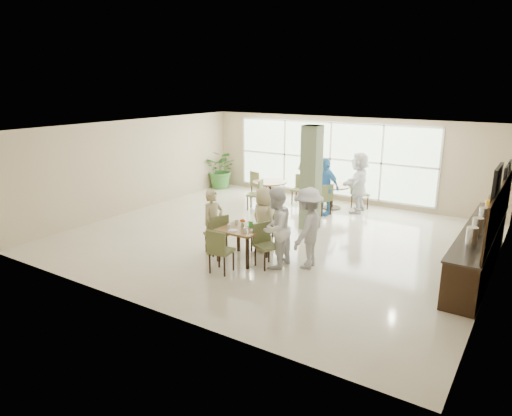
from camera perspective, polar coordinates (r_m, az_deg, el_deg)
The scene contains 23 objects.
ground at distance 11.80m, azimuth 2.35°, elevation -3.71°, with size 10.00×10.00×0.00m, color beige.
room_shell at distance 11.36m, azimuth 2.45°, elevation 4.43°, with size 10.00×10.00×10.00m.
window_bank at distance 15.56m, azimuth 9.25°, elevation 6.10°, with size 7.00×0.04×7.00m.
column at distance 12.27m, azimuth 6.90°, elevation 3.72°, with size 0.45×0.45×2.80m, color #5E6D4B.
main_table at distance 10.16m, azimuth -1.68°, elevation -3.00°, with size 0.93×0.93×0.75m.
round_table_left at distance 14.93m, azimuth 1.73°, elevation 2.69°, with size 1.12×1.12×0.75m.
round_table_right at distance 14.59m, azimuth 9.48°, elevation 2.22°, with size 1.16×1.16×0.75m.
chairs_main_table at distance 10.20m, azimuth -1.79°, elevation -4.00°, with size 2.03×2.03×0.95m.
chairs_table_left at distance 14.97m, azimuth 1.90°, elevation 2.32°, with size 2.05×1.90×0.95m.
chairs_table_right at distance 14.64m, azimuth 9.53°, elevation 1.81°, with size 2.20×1.91×0.95m.
tabletop_clutter at distance 10.09m, azimuth -1.56°, elevation -2.21°, with size 0.76×0.71×0.21m.
buffet_counter at distance 10.69m, azimuth 26.17°, elevation -4.27°, with size 0.64×4.70×1.95m.
wall_tv at distance 9.21m, azimuth 27.91°, elevation 2.88°, with size 0.06×1.00×0.58m.
framed_art_a at distance 10.83m, azimuth 28.61°, elevation 2.80°, with size 0.05×0.55×0.70m.
framed_art_b at distance 11.62m, azimuth 28.96°, elevation 3.49°, with size 0.05×0.55×0.70m.
potted_plant at distance 17.23m, azimuth -4.32°, elevation 4.84°, with size 1.29×1.29×1.43m, color #336D2B.
teen_left at distance 10.54m, azimuth -5.37°, elevation -1.78°, with size 0.56×0.36×1.52m, color tan.
teen_far at distance 10.72m, azimuth 0.95°, elevation -1.40°, with size 0.75×0.41×1.53m, color tan.
teen_right at distance 9.71m, azimuth 2.45°, elevation -2.52°, with size 0.85×0.66×1.75m, color white.
teen_standing at distance 9.75m, azimuth 6.50°, elevation -2.52°, with size 1.13×0.65×1.76m, color #AAAAAC.
adult_a at distance 13.81m, azimuth 8.55°, elevation 2.69°, with size 1.01×0.58×1.73m, color #448ECD.
adult_b at distance 14.26m, azimuth 12.74°, elevation 3.14°, with size 1.72×0.74×1.85m, color white.
adult_standing at distance 15.39m, azimuth 6.13°, elevation 3.92°, with size 0.60×0.39×1.64m, color tan.
Camera 1 is at (5.64, -9.62, 3.86)m, focal length 32.00 mm.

